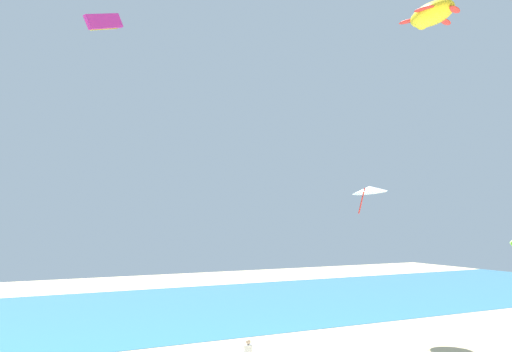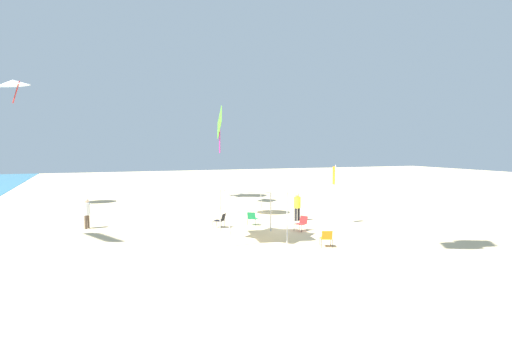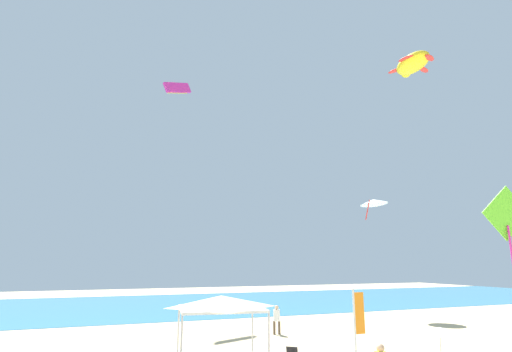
% 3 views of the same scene
% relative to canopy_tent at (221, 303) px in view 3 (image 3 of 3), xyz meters
% --- Properties ---
extents(ocean_strip, '(120.00, 26.24, 0.02)m').
position_rel_canopy_tent_xyz_m(ocean_strip, '(2.14, 28.65, -2.74)').
color(ocean_strip, teal).
rests_on(ocean_strip, ground).
extents(canopy_tent, '(3.61, 3.34, 3.04)m').
position_rel_canopy_tent_xyz_m(canopy_tent, '(0.00, 0.00, 0.00)').
color(canopy_tent, '#B7B7BC').
rests_on(canopy_tent, ground).
extents(beach_umbrella, '(2.32, 2.30, 2.11)m').
position_rel_canopy_tent_xyz_m(beach_umbrella, '(7.64, -3.48, -0.99)').
color(beach_umbrella, silver).
rests_on(beach_umbrella, ground).
extents(banner_flag, '(0.36, 0.06, 3.61)m').
position_rel_canopy_tent_xyz_m(banner_flag, '(2.05, -6.14, -0.58)').
color(banner_flag, silver).
rests_on(banner_flag, ground).
extents(person_far_stroller, '(0.43, 0.41, 1.72)m').
position_rel_canopy_tent_xyz_m(person_far_stroller, '(5.93, 7.93, -1.74)').
color(person_far_stroller, brown).
rests_on(person_far_stroller, ground).
extents(kite_turtle_yellow, '(3.89, 3.94, 1.72)m').
position_rel_canopy_tent_xyz_m(kite_turtle_yellow, '(16.83, 6.10, 16.60)').
color(kite_turtle_yellow, yellow).
extents(kite_parafoil_magenta, '(3.15, 2.15, 2.17)m').
position_rel_canopy_tent_xyz_m(kite_parafoil_magenta, '(1.33, 21.19, 18.50)').
color(kite_parafoil_magenta, '#E02D9E').
extents(kite_delta_white, '(3.03, 3.05, 2.01)m').
position_rel_canopy_tent_xyz_m(kite_delta_white, '(17.71, 13.00, 6.84)').
color(kite_delta_white, white).
extents(kite_diamond_lime, '(2.64, 0.54, 3.82)m').
position_rel_canopy_tent_xyz_m(kite_diamond_lime, '(13.62, -2.30, 3.77)').
color(kite_diamond_lime, '#66D82D').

